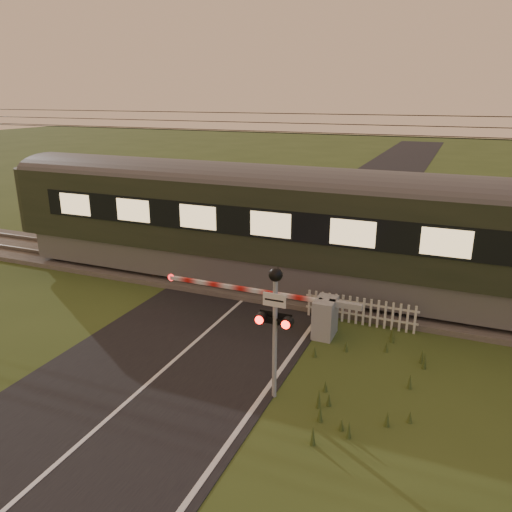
% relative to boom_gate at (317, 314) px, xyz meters
% --- Properties ---
extents(ground, '(160.00, 160.00, 0.00)m').
position_rel_boom_gate_xyz_m(ground, '(-3.00, -3.46, -0.64)').
color(ground, '#36481B').
rests_on(ground, ground).
extents(road, '(6.00, 140.00, 0.03)m').
position_rel_boom_gate_xyz_m(road, '(-2.99, -3.70, -0.63)').
color(road, black).
rests_on(road, ground).
extents(track_bed, '(140.00, 3.40, 0.39)m').
position_rel_boom_gate_xyz_m(track_bed, '(-3.00, 3.04, -0.57)').
color(track_bed, '#47423D').
rests_on(track_bed, ground).
extents(overhead_wires, '(120.00, 0.62, 0.62)m').
position_rel_boom_gate_xyz_m(overhead_wires, '(-3.00, 3.04, 5.09)').
color(overhead_wires, black).
rests_on(overhead_wires, ground).
extents(boom_gate, '(6.29, 0.88, 1.17)m').
position_rel_boom_gate_xyz_m(boom_gate, '(0.00, 0.00, 0.00)').
color(boom_gate, gray).
rests_on(boom_gate, ground).
extents(crossing_signal, '(0.81, 0.34, 3.17)m').
position_rel_boom_gate_xyz_m(crossing_signal, '(-0.01, -3.45, 1.54)').
color(crossing_signal, gray).
rests_on(crossing_signal, ground).
extents(picket_fence, '(3.43, 0.07, 0.88)m').
position_rel_boom_gate_xyz_m(picket_fence, '(1.03, 1.14, -0.19)').
color(picket_fence, silver).
rests_on(picket_fence, ground).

